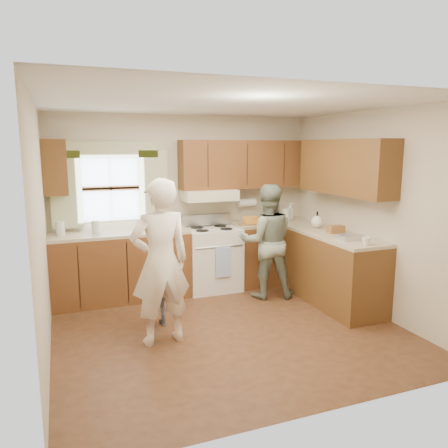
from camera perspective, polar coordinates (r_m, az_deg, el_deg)
name	(u,v)px	position (r m, az deg, el deg)	size (l,w,h in m)	color
room	(228,222)	(4.78, 0.59, 0.32)	(3.80, 3.80, 3.80)	#412514
kitchen_fixtures	(241,236)	(6.06, 2.26, -1.55)	(3.80, 2.25, 2.15)	#4A2C0F
stove	(212,258)	(6.36, -1.64, -4.42)	(0.76, 0.67, 1.07)	silver
woman_left	(160,262)	(4.59, -8.31, -4.97)	(0.64, 0.42, 1.75)	white
woman_right	(267,241)	(5.99, 5.65, -2.28)	(0.76, 0.59, 1.56)	#273C2A
child	(158,291)	(5.14, -8.63, -8.62)	(0.49, 0.21, 0.84)	slate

